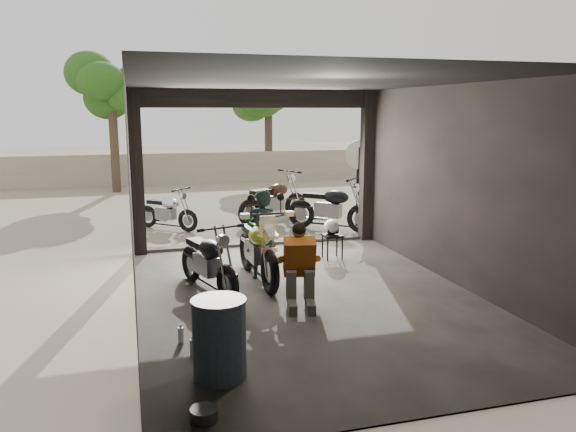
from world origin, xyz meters
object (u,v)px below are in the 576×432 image
outside_bike_a (167,209)px  helmet (331,227)px  mechanic (300,268)px  oil_drum (219,340)px  stool (332,238)px  left_bike (208,257)px  outside_bike_c (330,204)px  rider (262,235)px  outside_bike_b (273,197)px  main_bike (258,244)px  sign_post (358,170)px

outside_bike_a → helmet: (2.83, -3.57, 0.12)m
mechanic → oil_drum: size_ratio=1.35×
mechanic → oil_drum: (-1.44, -1.84, -0.15)m
oil_drum → stool: bearing=56.5°
left_bike → helmet: left_bike is taller
stool → helmet: size_ratio=1.56×
outside_bike_c → rider: (-2.42, -3.33, 0.12)m
outside_bike_a → mechanic: mechanic is taller
outside_bike_b → oil_drum: outside_bike_b is taller
main_bike → outside_bike_a: size_ratio=1.27×
outside_bike_b → sign_post: sign_post is taller
outside_bike_b → mechanic: (-1.17, -6.20, -0.05)m
rider → mechanic: 1.56m
outside_bike_a → stool: (2.83, -3.61, -0.09)m
main_bike → rider: size_ratio=1.26×
outside_bike_c → stool: 2.63m
left_bike → main_bike: bearing=3.8°
oil_drum → mechanic: bearing=52.0°
outside_bike_b → helmet: bearing=156.6°
main_bike → oil_drum: bearing=-111.6°
outside_bike_a → oil_drum: size_ratio=1.73×
helmet → sign_post: size_ratio=0.15×
left_bike → outside_bike_a: size_ratio=1.12×
outside_bike_a → oil_drum: 7.84m
outside_bike_c → stool: bearing=-157.8°
rider → helmet: rider is taller
outside_bike_a → rider: 4.65m
stool → oil_drum: size_ratio=0.56×
outside_bike_c → helmet: outside_bike_c is taller
outside_bike_a → mechanic: bearing=-124.1°
outside_bike_a → rider: bearing=-122.0°
outside_bike_a → rider: (1.27, -4.47, 0.25)m
left_bike → mechanic: (1.16, -1.08, 0.02)m
main_bike → outside_bike_c: 4.28m
helmet → main_bike: bearing=-171.1°
helmet → oil_drum: size_ratio=0.36×
rider → stool: rider is taller
sign_post → stool: bearing=-112.5°
left_bike → mechanic: size_ratio=1.42×
rider → outside_bike_c: bearing=-127.3°
stool → oil_drum: oil_drum is taller
left_bike → mechanic: bearing=-60.3°
outside_bike_c → rider: 4.12m
outside_bike_a → outside_bike_b: size_ratio=0.79×
helmet → left_bike: bearing=-174.5°
outside_bike_c → rider: bearing=-174.8°
outside_bike_b → left_bike: bearing=129.2°
sign_post → outside_bike_b: bearing=160.8°
outside_bike_b → outside_bike_c: 1.69m
outside_bike_a → sign_post: sign_post is taller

